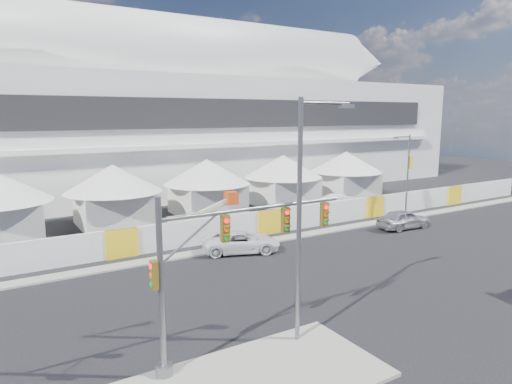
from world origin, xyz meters
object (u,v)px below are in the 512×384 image
sedan_silver (404,219)px  pickup_curb (241,242)px  traffic_mast (209,270)px  streetlight_curb (407,170)px  lot_car_b (431,195)px  streetlight_median (305,204)px  lot_car_a (341,201)px  boom_lift (185,230)px

sedan_silver → pickup_curb: sedan_silver is taller
traffic_mast → streetlight_curb: (26.71, 13.50, 0.68)m
sedan_silver → traffic_mast: size_ratio=0.58×
pickup_curb → streetlight_curb: (18.39, 1.28, 3.81)m
lot_car_b → streetlight_median: bearing=109.1°
sedan_silver → streetlight_curb: 5.55m
sedan_silver → lot_car_b: sedan_silver is taller
pickup_curb → streetlight_median: streetlight_median is taller
sedan_silver → streetlight_curb: streetlight_curb is taller
pickup_curb → lot_car_b: 28.31m
streetlight_curb → lot_car_b: bearing=24.9°
streetlight_median → streetlight_curb: streetlight_median is taller
lot_car_a → sedan_silver: bearing=-164.9°
streetlight_median → traffic_mast: bearing=175.6°
sedan_silver → lot_car_a: size_ratio=1.11×
lot_car_a → streetlight_curb: size_ratio=0.56×
lot_car_a → traffic_mast: traffic_mast is taller
lot_car_a → pickup_curb: bearing=139.0°
lot_car_a → streetlight_curb: (1.80, -6.75, 3.85)m
streetlight_curb → boom_lift: 21.37m
lot_car_b → traffic_mast: traffic_mast is taller
streetlight_median → boom_lift: bearing=84.5°
streetlight_curb → sedan_silver: bearing=-140.0°
pickup_curb → boom_lift: (-2.44, 4.39, 0.19)m
streetlight_curb → boom_lift: size_ratio=1.12×
sedan_silver → traffic_mast: (-23.57, -10.87, 3.06)m
lot_car_a → traffic_mast: (-24.90, -20.25, 3.17)m
lot_car_a → lot_car_b: (11.16, -2.40, -0.04)m
streetlight_curb → traffic_mast: bearing=-153.2°
lot_car_b → traffic_mast: 40.37m
pickup_curb → traffic_mast: 15.11m
lot_car_a → boom_lift: 19.37m
pickup_curb → traffic_mast: size_ratio=0.65×
pickup_curb → streetlight_curb: size_ratio=0.70×
sedan_silver → traffic_mast: traffic_mast is taller
traffic_mast → streetlight_curb: size_ratio=1.08×
sedan_silver → streetlight_median: streetlight_median is taller
lot_car_a → lot_car_b: 11.42m
traffic_mast → streetlight_curb: 29.93m
traffic_mast → pickup_curb: bearing=55.8°
lot_car_b → lot_car_a: bearing=67.2°
lot_car_a → streetlight_median: 29.63m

